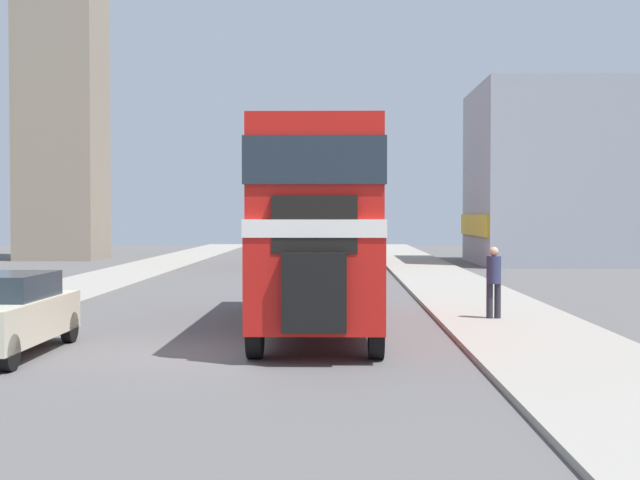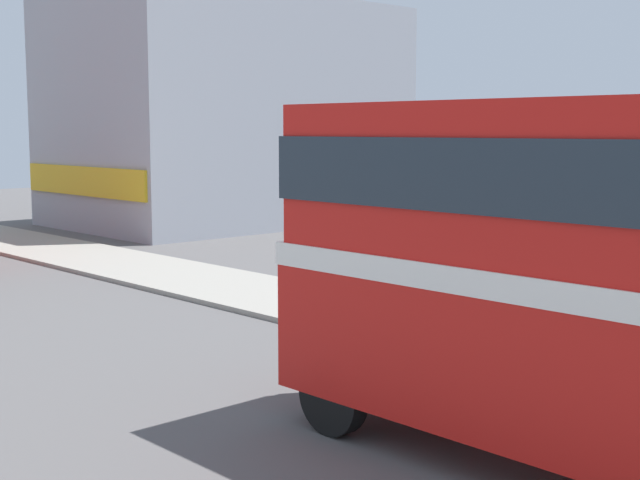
% 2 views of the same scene
% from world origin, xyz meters
% --- Properties ---
extents(ground_plane, '(120.00, 120.00, 0.00)m').
position_xyz_m(ground_plane, '(0.00, 0.00, 0.00)').
color(ground_plane, '#565454').
extents(sidewalk_right, '(3.50, 120.00, 0.12)m').
position_xyz_m(sidewalk_right, '(6.75, 0.00, 0.06)').
color(sidewalk_right, gray).
rests_on(sidewalk_right, ground_plane).
extents(double_decker_bus, '(2.54, 10.84, 4.48)m').
position_xyz_m(double_decker_bus, '(2.13, 3.94, 2.66)').
color(double_decker_bus, red).
rests_on(double_decker_bus, ground_plane).
extents(bus_distant, '(2.40, 10.31, 4.33)m').
position_xyz_m(bus_distant, '(1.32, 29.38, 2.58)').
color(bus_distant, red).
rests_on(bus_distant, ground_plane).
extents(car_parked_near, '(1.82, 4.34, 1.54)m').
position_xyz_m(car_parked_near, '(-3.86, -0.18, 0.79)').
color(car_parked_near, beige).
rests_on(car_parked_near, ground_plane).
extents(pedestrian_walking, '(0.35, 0.35, 1.76)m').
position_xyz_m(pedestrian_walking, '(6.37, 5.02, 1.11)').
color(pedestrian_walking, '#282833').
rests_on(pedestrian_walking, sidewalk_right).
extents(shop_building_block, '(14.37, 9.58, 9.58)m').
position_xyz_m(shop_building_block, '(17.17, 31.78, 4.79)').
color(shop_building_block, '#999EA8').
rests_on(shop_building_block, ground_plane).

